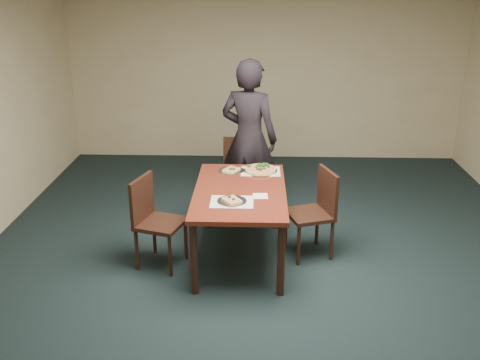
{
  "coord_description": "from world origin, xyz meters",
  "views": [
    {
      "loc": [
        -0.11,
        -4.18,
        2.73
      ],
      "look_at": [
        -0.28,
        0.71,
        0.85
      ],
      "focal_mm": 40.0,
      "sensor_mm": 36.0,
      "label": 1
    }
  ],
  "objects_px": {
    "pizza_pan": "(261,169)",
    "chair_left": "(153,216)",
    "diner": "(249,139)",
    "slice_plate_near": "(232,200)",
    "chair_far": "(239,172)",
    "chair_right": "(317,208)",
    "slice_plate_far": "(231,170)",
    "dining_table": "(240,198)"
  },
  "relations": [
    {
      "from": "chair_right",
      "to": "pizza_pan",
      "type": "xyz_separation_m",
      "value": [
        -0.57,
        0.43,
        0.26
      ]
    },
    {
      "from": "pizza_pan",
      "to": "chair_left",
      "type": "bearing_deg",
      "value": -146.89
    },
    {
      "from": "chair_right",
      "to": "diner",
      "type": "distance_m",
      "value": 1.32
    },
    {
      "from": "slice_plate_near",
      "to": "slice_plate_far",
      "type": "relative_size",
      "value": 1.0
    },
    {
      "from": "dining_table",
      "to": "chair_far",
      "type": "bearing_deg",
      "value": 92.3
    },
    {
      "from": "diner",
      "to": "slice_plate_near",
      "type": "distance_m",
      "value": 1.47
    },
    {
      "from": "dining_table",
      "to": "diner",
      "type": "relative_size",
      "value": 0.8
    },
    {
      "from": "diner",
      "to": "pizza_pan",
      "type": "bearing_deg",
      "value": 122.19
    },
    {
      "from": "chair_right",
      "to": "slice_plate_near",
      "type": "xyz_separation_m",
      "value": [
        -0.84,
        -0.42,
        0.25
      ]
    },
    {
      "from": "pizza_pan",
      "to": "slice_plate_near",
      "type": "relative_size",
      "value": 1.3
    },
    {
      "from": "chair_left",
      "to": "slice_plate_far",
      "type": "distance_m",
      "value": 1.04
    },
    {
      "from": "chair_right",
      "to": "slice_plate_near",
      "type": "relative_size",
      "value": 3.25
    },
    {
      "from": "chair_left",
      "to": "diner",
      "type": "distance_m",
      "value": 1.64
    },
    {
      "from": "dining_table",
      "to": "chair_right",
      "type": "relative_size",
      "value": 1.65
    },
    {
      "from": "diner",
      "to": "pizza_pan",
      "type": "height_order",
      "value": "diner"
    },
    {
      "from": "slice_plate_far",
      "to": "chair_far",
      "type": "bearing_deg",
      "value": 84.16
    },
    {
      "from": "chair_right",
      "to": "chair_far",
      "type": "bearing_deg",
      "value": -160.16
    },
    {
      "from": "slice_plate_near",
      "to": "slice_plate_far",
      "type": "distance_m",
      "value": 0.84
    },
    {
      "from": "diner",
      "to": "slice_plate_far",
      "type": "distance_m",
      "value": 0.66
    },
    {
      "from": "dining_table",
      "to": "chair_right",
      "type": "distance_m",
      "value": 0.8
    },
    {
      "from": "chair_left",
      "to": "chair_right",
      "type": "relative_size",
      "value": 1.0
    },
    {
      "from": "chair_left",
      "to": "pizza_pan",
      "type": "height_order",
      "value": "chair_left"
    },
    {
      "from": "chair_far",
      "to": "diner",
      "type": "xyz_separation_m",
      "value": [
        0.11,
        -0.02,
        0.42
      ]
    },
    {
      "from": "pizza_pan",
      "to": "slice_plate_near",
      "type": "bearing_deg",
      "value": -107.81
    },
    {
      "from": "pizza_pan",
      "to": "chair_far",
      "type": "bearing_deg",
      "value": 111.98
    },
    {
      "from": "chair_left",
      "to": "diner",
      "type": "relative_size",
      "value": 0.49
    },
    {
      "from": "chair_far",
      "to": "slice_plate_far",
      "type": "height_order",
      "value": "chair_far"
    },
    {
      "from": "slice_plate_near",
      "to": "dining_table",
      "type": "bearing_deg",
      "value": 78.09
    },
    {
      "from": "slice_plate_far",
      "to": "slice_plate_near",
      "type": "bearing_deg",
      "value": -86.93
    },
    {
      "from": "chair_right",
      "to": "pizza_pan",
      "type": "bearing_deg",
      "value": -144.95
    },
    {
      "from": "chair_right",
      "to": "chair_left",
      "type": "bearing_deg",
      "value": -99.16
    },
    {
      "from": "chair_far",
      "to": "pizza_pan",
      "type": "bearing_deg",
      "value": -62.52
    },
    {
      "from": "slice_plate_near",
      "to": "chair_right",
      "type": "bearing_deg",
      "value": 26.39
    },
    {
      "from": "dining_table",
      "to": "slice_plate_near",
      "type": "height_order",
      "value": "slice_plate_near"
    },
    {
      "from": "dining_table",
      "to": "chair_far",
      "type": "xyz_separation_m",
      "value": [
        -0.05,
        1.16,
        -0.14
      ]
    },
    {
      "from": "chair_far",
      "to": "pizza_pan",
      "type": "xyz_separation_m",
      "value": [
        0.25,
        -0.62,
        0.26
      ]
    },
    {
      "from": "pizza_pan",
      "to": "slice_plate_near",
      "type": "distance_m",
      "value": 0.89
    },
    {
      "from": "diner",
      "to": "slice_plate_far",
      "type": "xyz_separation_m",
      "value": [
        -0.18,
        -0.61,
        -0.17
      ]
    },
    {
      "from": "slice_plate_far",
      "to": "pizza_pan",
      "type": "bearing_deg",
      "value": 0.78
    },
    {
      "from": "chair_far",
      "to": "slice_plate_far",
      "type": "distance_m",
      "value": 0.68
    },
    {
      "from": "pizza_pan",
      "to": "diner",
      "type": "bearing_deg",
      "value": 102.73
    },
    {
      "from": "dining_table",
      "to": "slice_plate_far",
      "type": "height_order",
      "value": "slice_plate_far"
    }
  ]
}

